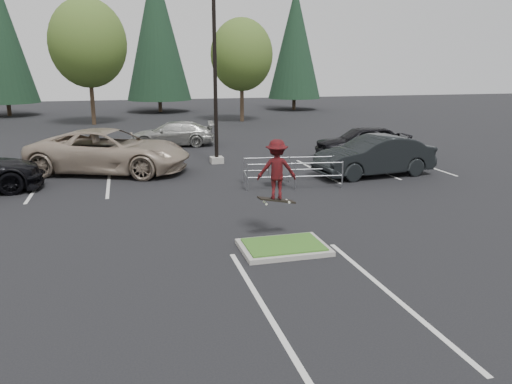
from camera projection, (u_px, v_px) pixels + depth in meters
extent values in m
plane|color=black|center=(283.00, 250.00, 12.83)|extent=(120.00, 120.00, 0.00)
cube|color=#A09C95|center=(283.00, 247.00, 12.82)|extent=(2.20, 1.60, 0.12)
cube|color=#2D641F|center=(283.00, 245.00, 12.80)|extent=(1.95, 1.35, 0.05)
cube|color=silver|center=(109.00, 183.00, 20.13)|extent=(0.12, 5.20, 0.01)
cube|color=silver|center=(37.00, 187.00, 19.46)|extent=(0.12, 5.20, 0.01)
cube|color=silver|center=(317.00, 171.00, 22.38)|extent=(0.12, 5.20, 0.01)
cube|color=silver|center=(371.00, 168.00, 23.06)|extent=(0.12, 5.20, 0.01)
cube|color=silver|center=(423.00, 165.00, 23.73)|extent=(0.12, 5.20, 0.01)
cube|color=silver|center=(265.00, 309.00, 9.68)|extent=(0.12, 6.00, 0.01)
cube|color=silver|center=(390.00, 293.00, 10.36)|extent=(0.12, 6.00, 0.01)
cube|color=#A09C95|center=(217.00, 160.00, 24.15)|extent=(0.60, 0.60, 0.30)
cylinder|color=black|center=(215.00, 56.00, 22.96)|extent=(0.18, 0.18, 10.00)
cylinder|color=#38281C|center=(93.00, 102.00, 39.46)|extent=(0.32, 0.32, 3.50)
ellipsoid|color=#426123|center=(88.00, 43.00, 38.34)|extent=(5.89, 5.89, 6.77)
sphere|color=#426123|center=(97.00, 53.00, 38.40)|extent=(3.68, 3.68, 3.68)
sphere|color=#426123|center=(82.00, 51.00, 38.73)|extent=(4.05, 4.05, 4.05)
cylinder|color=#38281C|center=(242.00, 103.00, 41.86)|extent=(0.32, 0.32, 3.04)
ellipsoid|color=#426123|center=(242.00, 55.00, 40.89)|extent=(5.12, 5.12, 5.89)
sphere|color=#426123|center=(250.00, 63.00, 40.92)|extent=(3.20, 3.20, 3.20)
sphere|color=#426123|center=(235.00, 61.00, 41.26)|extent=(3.52, 3.52, 3.52)
cylinder|color=#38281C|center=(9.00, 109.00, 46.64)|extent=(0.36, 0.36, 1.20)
cone|color=black|center=(0.00, 37.00, 45.03)|extent=(5.72, 5.72, 11.80)
cylinder|color=#38281C|center=(160.00, 106.00, 50.60)|extent=(0.36, 0.36, 1.20)
cone|color=black|center=(157.00, 31.00, 48.81)|extent=(6.38, 6.38, 13.30)
cylinder|color=#38281C|center=(294.00, 104.00, 53.17)|extent=(0.36, 0.36, 1.20)
cone|color=black|center=(295.00, 43.00, 51.62)|extent=(5.50, 5.50, 11.30)
cylinder|color=gray|center=(247.00, 177.00, 18.69)|extent=(0.06, 0.06, 1.06)
cylinder|color=gray|center=(244.00, 170.00, 19.93)|extent=(0.06, 0.06, 1.06)
cylinder|color=gray|center=(295.00, 176.00, 18.90)|extent=(0.06, 0.06, 1.06)
cylinder|color=gray|center=(289.00, 169.00, 20.14)|extent=(0.06, 0.06, 1.06)
cylinder|color=gray|center=(342.00, 175.00, 19.12)|extent=(0.06, 0.06, 1.06)
cylinder|color=gray|center=(333.00, 168.00, 20.35)|extent=(0.06, 0.06, 1.06)
cylinder|color=gray|center=(295.00, 177.00, 18.91)|extent=(3.64, 0.56, 0.05)
cylinder|color=gray|center=(296.00, 164.00, 18.78)|extent=(3.64, 0.56, 0.05)
cylinder|color=gray|center=(289.00, 170.00, 20.14)|extent=(3.64, 0.56, 0.05)
cylinder|color=gray|center=(289.00, 157.00, 20.02)|extent=(3.64, 0.56, 0.05)
cube|color=gray|center=(278.00, 170.00, 19.42)|extent=(0.84, 0.58, 0.44)
cube|color=black|center=(277.00, 200.00, 13.54)|extent=(1.07, 0.39, 0.25)
cylinder|color=silver|center=(266.00, 204.00, 13.37)|extent=(0.06, 0.04, 0.06)
cylinder|color=silver|center=(264.00, 202.00, 13.57)|extent=(0.06, 0.04, 0.06)
cylinder|color=silver|center=(289.00, 202.00, 13.53)|extent=(0.06, 0.04, 0.06)
cylinder|color=silver|center=(287.00, 200.00, 13.73)|extent=(0.06, 0.04, 0.06)
imported|color=maroon|center=(277.00, 169.00, 13.33)|extent=(1.14, 0.81, 1.61)
imported|color=tan|center=(108.00, 151.00, 21.88)|extent=(7.59, 5.55, 1.92)
imported|color=black|center=(374.00, 156.00, 21.28)|extent=(5.31, 2.29, 1.70)
imported|color=black|center=(363.00, 142.00, 25.39)|extent=(5.04, 2.46, 1.66)
imported|color=#9E9E99|center=(173.00, 134.00, 29.27)|extent=(5.12, 2.67, 1.42)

